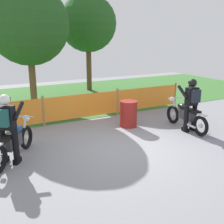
{
  "coord_description": "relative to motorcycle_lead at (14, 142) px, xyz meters",
  "views": [
    {
      "loc": [
        -3.58,
        -6.02,
        2.96
      ],
      "look_at": [
        -0.08,
        0.51,
        0.9
      ],
      "focal_mm": 43.9,
      "sensor_mm": 36.0,
      "label": 1
    }
  ],
  "objects": [
    {
      "name": "oil_drum",
      "position": [
        3.83,
        0.86,
        -0.02
      ],
      "size": [
        0.58,
        0.58,
        0.88
      ],
      "primitive_type": "cylinder",
      "color": "maroon",
      "rests_on": "ground"
    },
    {
      "name": "barrier_fence",
      "position": [
        2.75,
        2.22,
        0.08
      ],
      "size": [
        8.64,
        0.08,
        1.05
      ],
      "color": "#997547",
      "rests_on": "ground"
    },
    {
      "name": "motorcycle_trailing",
      "position": [
        5.34,
        -0.26,
        0.0
      ],
      "size": [
        0.6,
        2.03,
        0.96
      ],
      "rotation": [
        0.0,
        0.0,
        1.5
      ],
      "color": "black",
      "rests_on": "ground"
    },
    {
      "name": "grass_verge",
      "position": [
        2.75,
        6.14,
        -0.46
      ],
      "size": [
        24.0,
        7.83,
        0.01
      ],
      "primitive_type": "cube",
      "color": "#386B2D",
      "rests_on": "ground"
    },
    {
      "name": "tree_near_left",
      "position": [
        5.28,
        7.42,
        3.13
      ],
      "size": [
        3.03,
        3.03,
        5.13
      ],
      "color": "brown",
      "rests_on": "ground"
    },
    {
      "name": "ground",
      "position": [
        2.75,
        -0.65,
        -0.47
      ],
      "size": [
        24.0,
        24.0,
        0.02
      ],
      "primitive_type": "cube",
      "color": "gray"
    },
    {
      "name": "rider_lead",
      "position": [
        -0.13,
        -0.18,
        0.49
      ],
      "size": [
        0.73,
        0.78,
        1.69
      ],
      "rotation": [
        0.0,
        0.0,
        0.94
      ],
      "color": "black",
      "rests_on": "ground"
    },
    {
      "name": "tree_leftmost",
      "position": [
        1.66,
        5.13,
        2.94
      ],
      "size": [
        3.3,
        3.3,
        5.06
      ],
      "color": "brown",
      "rests_on": "ground"
    },
    {
      "name": "motorcycle_lead",
      "position": [
        0.0,
        0.0,
        0.0
      ],
      "size": [
        1.28,
        1.68,
        0.95
      ],
      "rotation": [
        0.0,
        0.0,
        0.94
      ],
      "color": "black",
      "rests_on": "ground"
    },
    {
      "name": "rider_trailing",
      "position": [
        5.33,
        -0.48,
        0.49
      ],
      "size": [
        0.57,
        0.7,
        1.69
      ],
      "rotation": [
        0.0,
        0.0,
        1.5
      ],
      "color": "black",
      "rests_on": "ground"
    }
  ]
}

